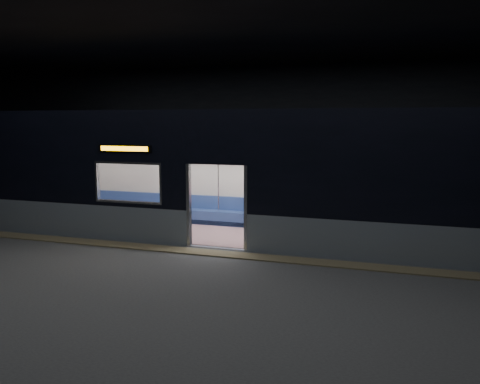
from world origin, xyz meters
The scene contains 7 objects.
station_floor centered at (0.00, 0.00, -0.01)m, with size 24.00×14.00×0.01m, color #47494C.
station_envelope centered at (0.00, 0.00, 3.66)m, with size 24.00×14.00×5.00m.
tactile_strip centered at (0.00, 0.55, 0.01)m, with size 22.80×0.50×0.03m, color #8C7F59.
metro_car centered at (0.00, 2.54, 1.85)m, with size 18.00×3.04×3.35m.
passenger centered at (0.22, 3.55, 0.77)m, with size 0.38×0.64×1.30m.
handbag centered at (0.24, 3.34, 0.66)m, with size 0.24×0.20×0.12m, color black.
transit_map centered at (2.74, 3.85, 1.44)m, with size 0.91×0.03×0.59m, color white.
Camera 1 is at (4.35, -10.18, 3.08)m, focal length 38.00 mm.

